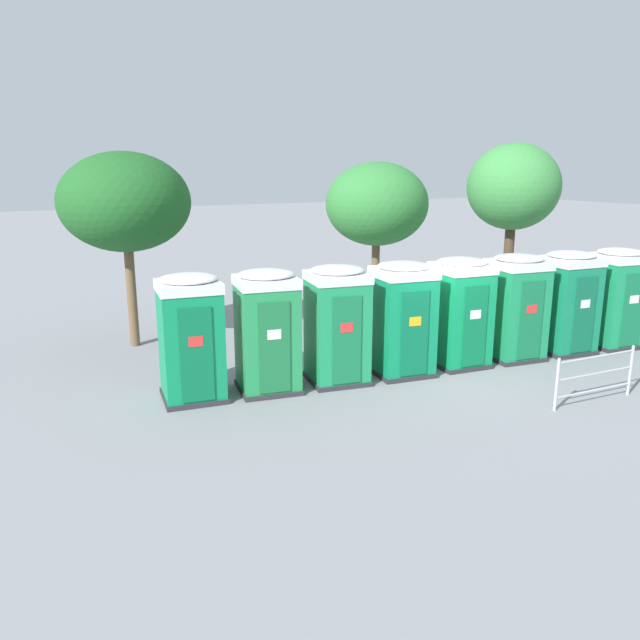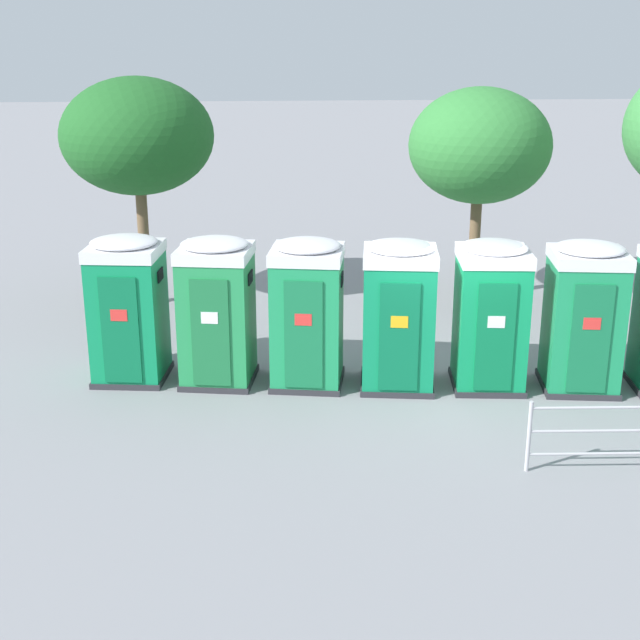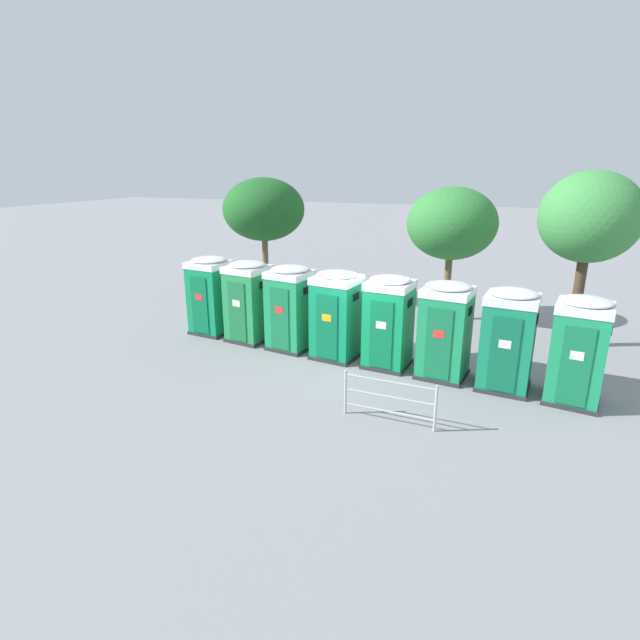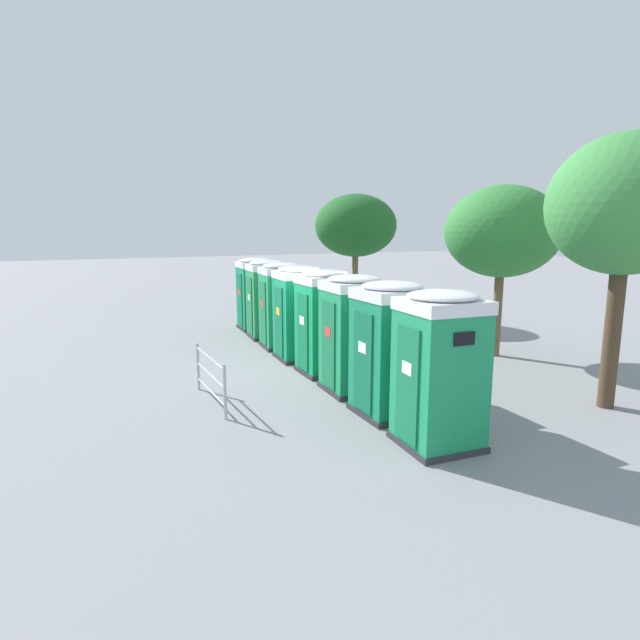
% 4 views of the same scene
% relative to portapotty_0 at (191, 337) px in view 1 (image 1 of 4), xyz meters
% --- Properties ---
extents(ground_plane, '(120.00, 120.00, 0.00)m').
position_rel_portapotty_0_xyz_m(ground_plane, '(5.36, -0.74, -1.28)').
color(ground_plane, gray).
extents(portapotty_0, '(1.35, 1.33, 2.54)m').
position_rel_portapotty_0_xyz_m(portapotty_0, '(0.00, 0.00, 0.00)').
color(portapotty_0, '#2D2D33').
rests_on(portapotty_0, ground).
extents(portapotty_1, '(1.39, 1.37, 2.54)m').
position_rel_portapotty_0_xyz_m(portapotty_1, '(1.53, -0.24, -0.00)').
color(portapotty_1, '#2D2D33').
rests_on(portapotty_1, ground).
extents(portapotty_2, '(1.39, 1.37, 2.54)m').
position_rel_portapotty_0_xyz_m(portapotty_2, '(3.06, -0.43, 0.00)').
color(portapotty_2, '#2D2D33').
rests_on(portapotty_2, ground).
extents(portapotty_3, '(1.38, 1.35, 2.54)m').
position_rel_portapotty_0_xyz_m(portapotty_3, '(4.59, -0.64, -0.00)').
color(portapotty_3, '#2D2D33').
rests_on(portapotty_3, ground).
extents(portapotty_4, '(1.29, 1.30, 2.54)m').
position_rel_portapotty_0_xyz_m(portapotty_4, '(6.14, -0.75, 0.00)').
color(portapotty_4, '#2D2D33').
rests_on(portapotty_4, ground).
extents(portapotty_5, '(1.37, 1.34, 2.54)m').
position_rel_portapotty_0_xyz_m(portapotty_5, '(7.67, -0.93, -0.00)').
color(portapotty_5, '#2D2D33').
rests_on(portapotty_5, ground).
extents(portapotty_6, '(1.35, 1.31, 2.54)m').
position_rel_portapotty_0_xyz_m(portapotty_6, '(9.21, -1.12, -0.00)').
color(portapotty_6, '#2D2D33').
rests_on(portapotty_6, ground).
extents(portapotty_7, '(1.36, 1.36, 2.54)m').
position_rel_portapotty_0_xyz_m(portapotty_7, '(10.74, -1.32, 0.00)').
color(portapotty_7, '#2D2D33').
rests_on(portapotty_7, ground).
extents(street_tree_0, '(3.22, 3.22, 4.92)m').
position_rel_portapotty_0_xyz_m(street_tree_0, '(-0.26, 4.42, 2.39)').
color(street_tree_0, brown).
rests_on(street_tree_0, ground).
extents(street_tree_1, '(3.07, 3.07, 4.68)m').
position_rel_portapotty_0_xyz_m(street_tree_1, '(7.03, 4.30, 2.15)').
color(street_tree_1, brown).
rests_on(street_tree_1, ground).
extents(street_tree_2, '(2.81, 2.81, 5.24)m').
position_rel_portapotty_0_xyz_m(street_tree_2, '(11.04, 2.86, 2.61)').
color(street_tree_2, '#4C3826').
rests_on(street_tree_2, ground).
extents(event_barrier, '(2.06, 0.14, 1.05)m').
position_rel_portapotty_0_xyz_m(event_barrier, '(6.95, -3.88, -0.72)').
color(event_barrier, '#B7B7BC').
rests_on(event_barrier, ground).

